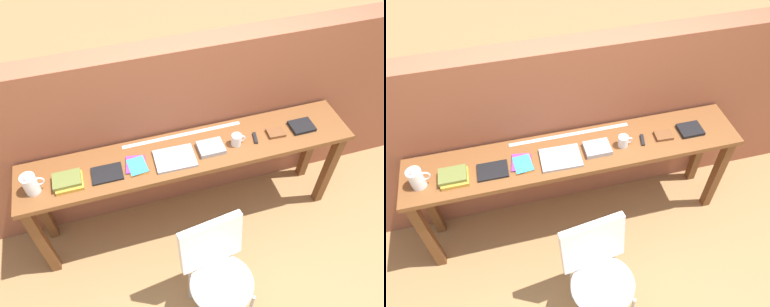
# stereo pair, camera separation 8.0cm
# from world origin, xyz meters

# --- Properties ---
(ground_plane) EXTENTS (40.00, 40.00, 0.00)m
(ground_plane) POSITION_xyz_m (0.00, 0.00, 0.00)
(ground_plane) COLOR #9E7547
(brick_wall_back) EXTENTS (6.00, 0.20, 1.57)m
(brick_wall_back) POSITION_xyz_m (0.00, 0.64, 0.78)
(brick_wall_back) COLOR #935138
(brick_wall_back) RESTS_ON ground
(sideboard) EXTENTS (2.50, 0.44, 0.88)m
(sideboard) POSITION_xyz_m (0.00, 0.30, 0.74)
(sideboard) COLOR brown
(sideboard) RESTS_ON ground
(chair_white_moulded) EXTENTS (0.49, 0.50, 0.89)m
(chair_white_moulded) POSITION_xyz_m (-0.04, -0.48, 0.53)
(chair_white_moulded) COLOR white
(chair_white_moulded) RESTS_ON ground
(pitcher_white) EXTENTS (0.14, 0.10, 0.18)m
(pitcher_white) POSITION_xyz_m (-1.11, 0.25, 0.96)
(pitcher_white) COLOR white
(pitcher_white) RESTS_ON sideboard
(book_stack_leftmost) EXTENTS (0.20, 0.16, 0.05)m
(book_stack_leftmost) POSITION_xyz_m (-0.88, 0.25, 0.91)
(book_stack_leftmost) COLOR gold
(book_stack_leftmost) RESTS_ON sideboard
(magazine_cycling) EXTENTS (0.22, 0.16, 0.02)m
(magazine_cycling) POSITION_xyz_m (-0.62, 0.25, 0.89)
(magazine_cycling) COLOR black
(magazine_cycling) RESTS_ON sideboard
(pamphlet_pile_colourful) EXTENTS (0.17, 0.20, 0.01)m
(pamphlet_pile_colourful) POSITION_xyz_m (-0.40, 0.27, 0.89)
(pamphlet_pile_colourful) COLOR yellow
(pamphlet_pile_colourful) RESTS_ON sideboard
(book_open_centre) EXTENTS (0.30, 0.23, 0.02)m
(book_open_centre) POSITION_xyz_m (-0.13, 0.25, 0.89)
(book_open_centre) COLOR #9E9EA3
(book_open_centre) RESTS_ON sideboard
(book_grey_hardcover) EXTENTS (0.19, 0.15, 0.04)m
(book_grey_hardcover) POSITION_xyz_m (0.15, 0.27, 0.90)
(book_grey_hardcover) COLOR #9E9EA3
(book_grey_hardcover) RESTS_ON sideboard
(mug) EXTENTS (0.11, 0.08, 0.09)m
(mug) POSITION_xyz_m (0.35, 0.26, 0.92)
(mug) COLOR white
(mug) RESTS_ON sideboard
(multitool_folded) EXTENTS (0.05, 0.11, 0.02)m
(multitool_folded) POSITION_xyz_m (0.51, 0.27, 0.89)
(multitool_folded) COLOR black
(multitool_folded) RESTS_ON sideboard
(leather_journal_brown) EXTENTS (0.14, 0.11, 0.02)m
(leather_journal_brown) POSITION_xyz_m (0.68, 0.28, 0.89)
(leather_journal_brown) COLOR brown
(leather_journal_brown) RESTS_ON sideboard
(book_repair_rightmost) EXTENTS (0.18, 0.15, 0.03)m
(book_repair_rightmost) POSITION_xyz_m (0.90, 0.28, 0.89)
(book_repair_rightmost) COLOR black
(book_repair_rightmost) RESTS_ON sideboard
(ruler_metal_back_edge) EXTENTS (0.93, 0.03, 0.00)m
(ruler_metal_back_edge) POSITION_xyz_m (-0.01, 0.47, 0.88)
(ruler_metal_back_edge) COLOR silver
(ruler_metal_back_edge) RESTS_ON sideboard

